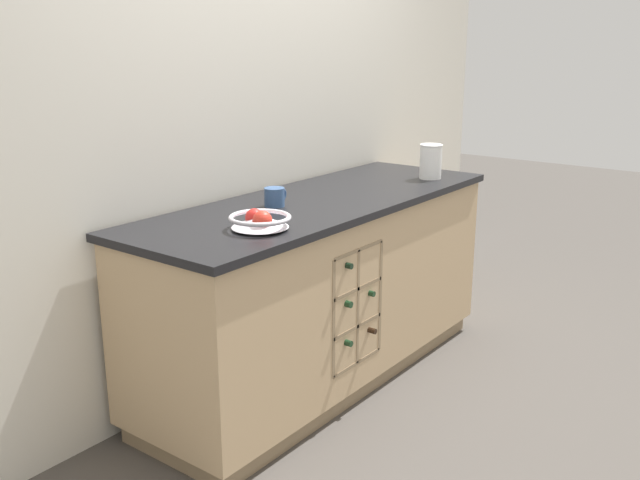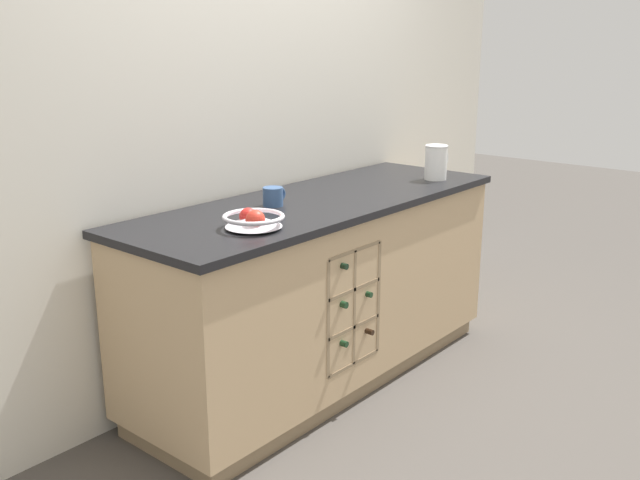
% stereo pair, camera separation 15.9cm
% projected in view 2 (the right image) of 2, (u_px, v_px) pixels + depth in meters
% --- Properties ---
extents(ground_plane, '(14.00, 14.00, 0.00)m').
position_uv_depth(ground_plane, '(320.00, 376.00, 3.62)').
color(ground_plane, '#4C4742').
extents(back_wall, '(4.45, 0.06, 2.55)m').
position_uv_depth(back_wall, '(258.00, 118.00, 3.52)').
color(back_wall, silver).
rests_on(back_wall, ground_plane).
extents(kitchen_island, '(2.09, 0.72, 0.92)m').
position_uv_depth(kitchen_island, '(320.00, 290.00, 3.49)').
color(kitchen_island, '#8B7354').
rests_on(kitchen_island, ground_plane).
extents(fruit_bowl, '(0.25, 0.25, 0.09)m').
position_uv_depth(fruit_bowl, '(253.00, 219.00, 2.83)').
color(fruit_bowl, silver).
rests_on(fruit_bowl, kitchen_island).
extents(white_pitcher, '(0.18, 0.12, 0.19)m').
position_uv_depth(white_pitcher, '(436.00, 161.00, 3.80)').
color(white_pitcher, white).
rests_on(white_pitcher, kitchen_island).
extents(ceramic_mug, '(0.13, 0.09, 0.09)m').
position_uv_depth(ceramic_mug, '(273.00, 196.00, 3.22)').
color(ceramic_mug, '#385684').
rests_on(ceramic_mug, kitchen_island).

